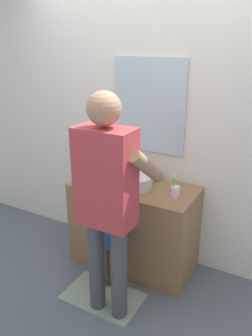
{
  "coord_description": "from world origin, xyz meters",
  "views": [
    {
      "loc": [
        1.27,
        -2.16,
        2.03
      ],
      "look_at": [
        0.0,
        0.15,
        1.03
      ],
      "focal_mm": 36.62,
      "sensor_mm": 36.0,
      "label": 1
    }
  ],
  "objects": [
    {
      "name": "ground_plane",
      "position": [
        0.0,
        0.0,
        0.0
      ],
      "size": [
        14.0,
        14.0,
        0.0
      ],
      "primitive_type": "plane",
      "color": "slate"
    },
    {
      "name": "back_wall",
      "position": [
        0.0,
        0.62,
        1.35
      ],
      "size": [
        4.4,
        0.1,
        2.7
      ],
      "color": "silver",
      "rests_on": "ground"
    },
    {
      "name": "vanity_cabinet",
      "position": [
        0.0,
        0.3,
        0.4
      ],
      "size": [
        1.1,
        0.54,
        0.81
      ],
      "primitive_type": "cube",
      "color": "olive",
      "rests_on": "ground"
    },
    {
      "name": "sink_basin",
      "position": [
        0.0,
        0.28,
        0.86
      ],
      "size": [
        0.34,
        0.34,
        0.11
      ],
      "color": "silver",
      "rests_on": "vanity_cabinet"
    },
    {
      "name": "faucet",
      "position": [
        0.0,
        0.49,
        0.89
      ],
      "size": [
        0.18,
        0.14,
        0.18
      ],
      "color": "#B7BABF",
      "rests_on": "vanity_cabinet"
    },
    {
      "name": "toothbrush_cup",
      "position": [
        0.4,
        0.26,
        0.86
      ],
      "size": [
        0.07,
        0.07,
        0.21
      ],
      "color": "silver",
      "rests_on": "vanity_cabinet"
    },
    {
      "name": "soap_bottle",
      "position": [
        -0.32,
        0.33,
        0.87
      ],
      "size": [
        0.06,
        0.06,
        0.16
      ],
      "color": "gold",
      "rests_on": "vanity_cabinet"
    },
    {
      "name": "bath_mat",
      "position": [
        0.0,
        -0.25,
        0.01
      ],
      "size": [
        0.64,
        0.4,
        0.02
      ],
      "primitive_type": "cube",
      "color": "gray",
      "rests_on": "ground"
    },
    {
      "name": "child_toddler",
      "position": [
        0.0,
        -0.1,
        0.55
      ],
      "size": [
        0.28,
        0.28,
        0.92
      ],
      "color": "#6B5B4C",
      "rests_on": "ground"
    },
    {
      "name": "adult_parent",
      "position": [
        0.12,
        -0.34,
        1.04
      ],
      "size": [
        0.54,
        0.56,
        1.73
      ],
      "color": "#47474C",
      "rests_on": "ground"
    }
  ]
}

